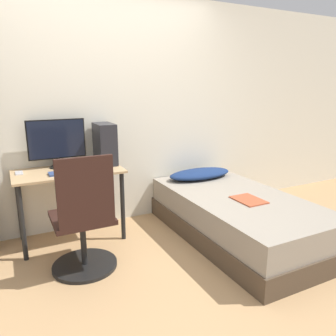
% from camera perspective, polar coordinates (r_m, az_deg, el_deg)
% --- Properties ---
extents(ground_plane, '(14.00, 14.00, 0.00)m').
position_cam_1_polar(ground_plane, '(2.85, -0.54, -18.54)').
color(ground_plane, tan).
extents(wall_back, '(8.00, 0.05, 2.50)m').
position_cam_1_polar(wall_back, '(3.68, -10.17, 9.45)').
color(wall_back, silver).
rests_on(wall_back, ground_plane).
extents(desk, '(1.03, 0.56, 0.73)m').
position_cam_1_polar(desk, '(3.38, -16.83, -2.39)').
color(desk, tan).
rests_on(desk, ground_plane).
extents(office_chair, '(0.56, 0.56, 1.03)m').
position_cam_1_polar(office_chair, '(2.85, -14.41, -10.09)').
color(office_chair, black).
rests_on(office_chair, ground_plane).
extents(bed, '(1.06, 1.98, 0.45)m').
position_cam_1_polar(bed, '(3.50, 11.94, -8.27)').
color(bed, '#4C3D2D').
rests_on(bed, ground_plane).
extents(pillow, '(0.80, 0.36, 0.11)m').
position_cam_1_polar(pillow, '(3.97, 5.59, -1.00)').
color(pillow, navy).
rests_on(pillow, bed).
extents(magazine, '(0.24, 0.32, 0.01)m').
position_cam_1_polar(magazine, '(3.31, 13.87, -5.40)').
color(magazine, '#B24C2D').
rests_on(magazine, bed).
extents(monitor, '(0.56, 0.19, 0.49)m').
position_cam_1_polar(monitor, '(3.46, -18.79, 4.43)').
color(monitor, black).
rests_on(monitor, desk).
extents(keyboard, '(0.34, 0.13, 0.02)m').
position_cam_1_polar(keyboard, '(3.24, -17.06, -0.72)').
color(keyboard, '#33477A').
rests_on(keyboard, desk).
extents(pc_tower, '(0.18, 0.32, 0.43)m').
position_cam_1_polar(pc_tower, '(3.49, -10.93, 4.13)').
color(pc_tower, '#232328').
rests_on(pc_tower, desk).
extents(mouse, '(0.06, 0.09, 0.02)m').
position_cam_1_polar(mouse, '(3.28, -13.26, -0.29)').
color(mouse, black).
rests_on(mouse, desk).
extents(phone, '(0.07, 0.14, 0.01)m').
position_cam_1_polar(phone, '(3.40, -24.51, -0.79)').
color(phone, '#B7B7BC').
rests_on(phone, desk).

